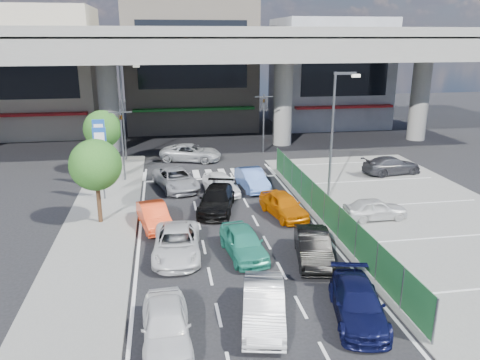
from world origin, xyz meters
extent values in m
plane|color=black|center=(0.00, 0.00, 0.00)|extent=(120.00, 120.00, 0.00)
cube|color=slate|center=(11.00, 2.00, 0.03)|extent=(12.00, 28.00, 0.06)
cube|color=slate|center=(-7.00, 4.00, 0.06)|extent=(4.00, 30.00, 0.12)
cylinder|color=slate|center=(-8.00, 22.00, 4.00)|extent=(1.80, 1.80, 8.00)
cylinder|color=slate|center=(8.00, 22.00, 4.00)|extent=(1.80, 1.80, 8.00)
cylinder|color=slate|center=(22.00, 22.00, 4.00)|extent=(1.80, 1.80, 8.00)
cube|color=slate|center=(0.00, 22.00, 9.00)|extent=(64.00, 14.00, 2.00)
cube|color=slate|center=(0.00, 15.20, 10.30)|extent=(64.00, 0.40, 0.90)
cube|color=slate|center=(0.00, 28.80, 10.30)|extent=(64.00, 0.40, 0.90)
cube|color=#A79B86|center=(-16.00, 32.00, 6.50)|extent=(12.00, 10.00, 13.00)
cube|color=maroon|center=(-16.00, 26.90, 2.80)|extent=(10.80, 1.60, 0.25)
cube|color=black|center=(-16.00, 26.98, 7.15)|extent=(9.60, 0.10, 5.85)
cube|color=gray|center=(0.00, 33.00, 7.50)|extent=(14.00, 10.00, 15.00)
cube|color=#13631F|center=(0.00, 27.90, 2.80)|extent=(12.60, 1.60, 0.25)
cube|color=black|center=(0.00, 27.98, 8.25)|extent=(11.20, 0.10, 6.75)
cube|color=slate|center=(16.00, 32.00, 6.00)|extent=(12.00, 10.00, 12.00)
cube|color=maroon|center=(16.00, 26.90, 2.80)|extent=(10.80, 1.60, 0.25)
cube|color=black|center=(16.00, 26.98, 6.60)|extent=(9.60, 0.10, 5.40)
cylinder|color=#595B60|center=(-6.20, 12.00, 2.60)|extent=(0.14, 0.14, 5.20)
cube|color=#595B60|center=(-6.20, 12.00, 5.00)|extent=(1.60, 0.08, 0.08)
imported|color=black|center=(-6.20, 12.00, 4.70)|extent=(0.26, 1.24, 0.50)
cylinder|color=#595B60|center=(5.50, 19.00, 2.60)|extent=(0.14, 0.14, 5.20)
cube|color=#595B60|center=(5.50, 19.00, 5.00)|extent=(1.60, 0.08, 0.08)
imported|color=black|center=(5.50, 19.00, 4.70)|extent=(0.26, 1.24, 0.50)
cylinder|color=#595B60|center=(7.00, 6.00, 4.00)|extent=(0.16, 0.16, 8.00)
cube|color=#595B60|center=(7.60, 6.00, 7.90)|extent=(1.40, 0.15, 0.15)
cube|color=silver|center=(8.30, 6.00, 7.75)|extent=(0.50, 0.22, 0.18)
cylinder|color=#595B60|center=(-6.50, 18.00, 4.00)|extent=(0.16, 0.16, 8.00)
cube|color=#595B60|center=(-5.90, 18.00, 7.90)|extent=(1.40, 0.15, 0.15)
cube|color=silver|center=(-5.20, 18.00, 7.75)|extent=(0.50, 0.22, 0.18)
cylinder|color=#595B60|center=(-7.20, 8.00, 1.10)|extent=(0.10, 0.10, 2.20)
cube|color=#153F94|center=(-7.20, 8.00, 3.20)|extent=(0.80, 0.12, 3.00)
cube|color=white|center=(-7.20, 7.93, 3.20)|extent=(0.60, 0.02, 2.40)
cylinder|color=#595B60|center=(-7.60, 11.00, 1.10)|extent=(0.10, 0.10, 2.20)
cube|color=#153F94|center=(-7.60, 11.00, 3.20)|extent=(0.80, 0.12, 3.00)
cube|color=white|center=(-7.60, 10.93, 3.20)|extent=(0.60, 0.02, 2.40)
cylinder|color=#382314|center=(-7.00, 4.00, 1.20)|extent=(0.24, 0.24, 2.40)
sphere|color=#194614|center=(-7.00, 4.00, 3.40)|extent=(2.80, 2.80, 2.80)
cylinder|color=#382314|center=(-7.80, 14.50, 1.20)|extent=(0.24, 0.24, 2.40)
sphere|color=#194614|center=(-7.80, 14.50, 3.40)|extent=(2.80, 2.80, 2.80)
imported|color=silver|center=(-3.53, -7.35, 0.69)|extent=(1.73, 4.09, 1.38)
imported|color=silver|center=(-0.02, -6.71, 0.69)|extent=(2.26, 4.40, 1.38)
imported|color=black|center=(3.44, -7.07, 0.63)|extent=(2.64, 4.60, 1.25)
imported|color=silver|center=(-2.94, -0.76, 0.65)|extent=(2.43, 4.82, 1.31)
imported|color=teal|center=(0.18, -1.23, 0.69)|extent=(2.10, 4.22, 1.38)
imported|color=black|center=(3.27, -2.30, 0.69)|extent=(2.24, 4.39, 1.38)
imported|color=#F8451B|center=(-4.03, 3.04, 0.64)|extent=(2.13, 4.09, 1.28)
imported|color=black|center=(-0.36, 4.98, 0.69)|extent=(3.01, 5.08, 1.38)
imported|color=#CD6403|center=(3.35, 3.46, 0.69)|extent=(2.46, 4.31, 1.38)
imported|color=gray|center=(-2.61, 9.66, 0.68)|extent=(3.43, 5.31, 1.36)
imported|color=white|center=(0.29, 8.13, 0.68)|extent=(2.47, 4.23, 1.35)
imported|color=#5175C2|center=(2.52, 8.80, 0.69)|extent=(1.90, 4.32, 1.38)
imported|color=#A0A3A8|center=(-1.10, 17.06, 0.70)|extent=(5.53, 3.78, 1.41)
imported|color=silver|center=(8.31, 2.02, 0.67)|extent=(3.60, 1.47, 1.22)
imported|color=#2E2E33|center=(13.57, 10.46, 0.72)|extent=(4.72, 2.44, 1.31)
cone|color=#ED3B0D|center=(5.60, 5.66, 0.42)|extent=(0.42, 0.42, 0.71)
camera|label=1|loc=(-3.31, -21.20, 9.98)|focal=35.00mm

